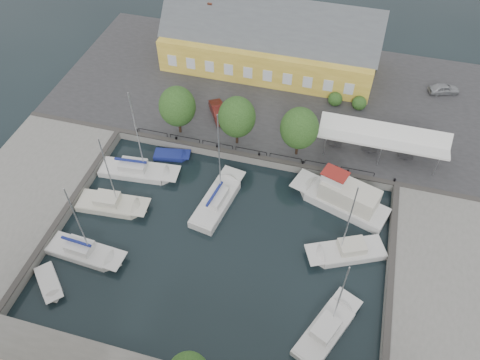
% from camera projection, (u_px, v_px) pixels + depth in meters
% --- Properties ---
extents(ground, '(140.00, 140.00, 0.00)m').
position_uv_depth(ground, '(224.00, 233.00, 47.12)').
color(ground, black).
rests_on(ground, ground).
extents(north_quay, '(56.00, 26.00, 1.00)m').
position_uv_depth(north_quay, '(274.00, 93.00, 61.59)').
color(north_quay, '#2D2D30').
rests_on(north_quay, ground).
extents(west_quay, '(12.00, 24.00, 1.00)m').
position_uv_depth(west_quay, '(19.00, 200.00, 49.34)').
color(west_quay, slate).
rests_on(west_quay, ground).
extents(east_quay, '(12.00, 24.00, 1.00)m').
position_uv_depth(east_quay, '(454.00, 300.00, 41.58)').
color(east_quay, slate).
rests_on(east_quay, ground).
extents(quay_edge_fittings, '(56.00, 24.72, 0.40)m').
position_uv_depth(quay_edge_fittings, '(237.00, 191.00, 49.40)').
color(quay_edge_fittings, '#383533').
rests_on(quay_edge_fittings, north_quay).
extents(warehouse, '(28.56, 14.00, 9.55)m').
position_uv_depth(warehouse, '(265.00, 42.00, 62.59)').
color(warehouse, gold).
rests_on(warehouse, north_quay).
extents(tent_canopy, '(14.00, 4.00, 2.83)m').
position_uv_depth(tent_canopy, '(383.00, 136.00, 51.27)').
color(tent_canopy, white).
rests_on(tent_canopy, north_quay).
extents(quay_trees, '(18.20, 4.20, 6.30)m').
position_uv_depth(quay_trees, '(237.00, 117.00, 51.59)').
color(quay_trees, black).
rests_on(quay_trees, north_quay).
extents(car_silver, '(4.17, 2.69, 1.32)m').
position_uv_depth(car_silver, '(444.00, 89.00, 60.25)').
color(car_silver, '#A0A3A7').
rests_on(car_silver, north_quay).
extents(car_red, '(3.59, 4.49, 1.43)m').
position_uv_depth(car_red, '(218.00, 112.00, 57.11)').
color(car_red, '#501512').
rests_on(car_red, north_quay).
extents(center_sailboat, '(3.97, 9.07, 12.14)m').
position_uv_depth(center_sailboat, '(217.00, 201.00, 49.38)').
color(center_sailboat, silver).
rests_on(center_sailboat, ground).
extents(trawler, '(10.85, 6.23, 5.00)m').
position_uv_depth(trawler, '(343.00, 199.00, 48.72)').
color(trawler, silver).
rests_on(trawler, ground).
extents(east_boat_b, '(7.98, 5.48, 10.62)m').
position_uv_depth(east_boat_b, '(347.00, 252.00, 45.24)').
color(east_boat_b, silver).
rests_on(east_boat_b, ground).
extents(east_boat_c, '(5.38, 7.99, 10.04)m').
position_uv_depth(east_boat_c, '(326.00, 330.00, 39.97)').
color(east_boat_c, silver).
rests_on(east_boat_c, ground).
extents(west_boat_a, '(9.28, 3.42, 11.96)m').
position_uv_depth(west_boat_a, '(138.00, 172.00, 52.38)').
color(west_boat_a, silver).
rests_on(west_boat_a, ground).
extents(west_boat_b, '(7.81, 3.21, 10.51)m').
position_uv_depth(west_boat_b, '(112.00, 205.00, 49.17)').
color(west_boat_b, beige).
rests_on(west_boat_b, ground).
extents(west_boat_d, '(8.04, 2.86, 10.65)m').
position_uv_depth(west_boat_d, '(85.00, 253.00, 45.19)').
color(west_boat_d, silver).
rests_on(west_boat_d, ground).
extents(launch_sw, '(4.27, 4.19, 0.98)m').
position_uv_depth(launch_sw, '(50.00, 284.00, 43.16)').
color(launch_sw, silver).
rests_on(launch_sw, ground).
extents(launch_nw, '(4.42, 2.40, 0.88)m').
position_uv_depth(launch_nw, '(172.00, 156.00, 54.29)').
color(launch_nw, navy).
rests_on(launch_nw, ground).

